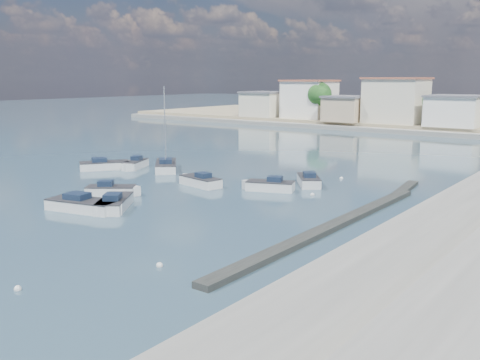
# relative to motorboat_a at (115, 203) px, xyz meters

# --- Properties ---
(ground) EXTENTS (400.00, 400.00, 0.00)m
(ground) POSITION_rel_motorboat_a_xyz_m (8.61, 34.88, -0.38)
(ground) COLOR #27404F
(ground) RESTS_ON ground
(breakwater) EXTENTS (2.00, 31.02, 0.35)m
(breakwater) POSITION_rel_motorboat_a_xyz_m (15.51, 7.57, -0.21)
(breakwater) COLOR black
(breakwater) RESTS_ON ground
(far_shore_quay) EXTENTS (160.00, 2.50, 0.80)m
(far_shore_quay) POSITION_rel_motorboat_a_xyz_m (8.61, 65.88, 0.02)
(far_shore_quay) COLOR slate
(far_shore_quay) RESTS_ON ground
(motorboat_a) EXTENTS (4.34, 4.94, 1.48)m
(motorboat_a) POSITION_rel_motorboat_a_xyz_m (0.00, 0.00, 0.00)
(motorboat_a) COLOR silver
(motorboat_a) RESTS_ON ground
(motorboat_b) EXTENTS (4.14, 3.70, 1.48)m
(motorboat_b) POSITION_rel_motorboat_a_xyz_m (-3.48, 2.73, -0.00)
(motorboat_b) COLOR silver
(motorboat_b) RESTS_ON ground
(motorboat_c) EXTENTS (4.90, 2.45, 1.48)m
(motorboat_c) POSITION_rel_motorboat_a_xyz_m (-0.69, 10.22, 0.00)
(motorboat_c) COLOR silver
(motorboat_c) RESTS_ON ground
(motorboat_d) EXTENTS (4.60, 3.08, 1.48)m
(motorboat_d) POSITION_rel_motorboat_a_xyz_m (5.49, 12.23, -0.00)
(motorboat_d) COLOR silver
(motorboat_d) RESTS_ON ground
(motorboat_e) EXTENTS (4.55, 5.35, 1.48)m
(motorboat_e) POSITION_rel_motorboat_a_xyz_m (-14.48, 10.97, -0.00)
(motorboat_e) COLOR silver
(motorboat_e) RESTS_ON ground
(motorboat_f) EXTENTS (3.93, 4.39, 1.48)m
(motorboat_f) POSITION_rel_motorboat_a_xyz_m (7.00, 16.63, -0.00)
(motorboat_f) COLOR silver
(motorboat_f) RESTS_ON ground
(motorboat_g) EXTENTS (3.08, 4.39, 1.48)m
(motorboat_g) POSITION_rel_motorboat_a_xyz_m (-12.50, 13.08, 0.00)
(motorboat_g) COLOR silver
(motorboat_g) RESTS_ON ground
(motorboat_h) EXTENTS (6.26, 3.41, 1.48)m
(motorboat_h) POSITION_rel_motorboat_a_xyz_m (-0.99, -1.85, -0.00)
(motorboat_h) COLOR silver
(motorboat_h) RESTS_ON ground
(sailboat) EXTENTS (5.82, 5.93, 9.00)m
(sailboat) POSITION_rel_motorboat_a_xyz_m (-9.37, 14.72, 0.03)
(sailboat) COLOR silver
(sailboat) RESTS_ON ground
(mooring_buoys) EXTENTS (13.77, 37.31, 0.35)m
(mooring_buoys) POSITION_rel_motorboat_a_xyz_m (13.61, 8.75, -0.33)
(mooring_buoys) COLOR silver
(mooring_buoys) RESTS_ON ground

